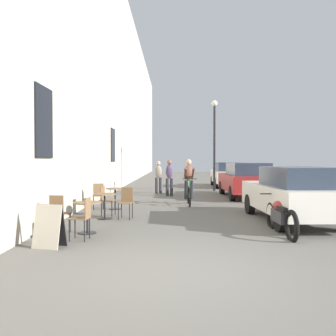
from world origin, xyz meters
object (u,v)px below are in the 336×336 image
pedestrian_mid (158,175)px  cafe_table_far (115,194)px  cafe_chair_far_toward_street (98,194)px  parked_car_nearest (294,193)px  cafe_chair_near_toward_street (59,211)px  cyclist_on_bicycle (189,183)px  pedestrian_near (169,176)px  street_lamp (214,134)px  sandwich_board_sign (50,226)px  parked_car_third (228,174)px  cafe_chair_mid_toward_wall (126,201)px  parked_car_second (246,180)px  cafe_chair_near_toward_wall (83,216)px  parked_motorcycle (281,216)px  cafe_table_mid (105,201)px  cafe_table_near (87,211)px  cafe_chair_mid_toward_street (106,199)px

pedestrian_mid → cafe_table_far: bearing=-102.2°
cafe_chair_far_toward_street → parked_car_nearest: bearing=-22.2°
cafe_chair_near_toward_street → cyclist_on_bicycle: (3.20, 5.33, 0.29)m
pedestrian_near → street_lamp: street_lamp is taller
sandwich_board_sign → parked_car_third: parked_car_third is taller
pedestrian_near → cafe_chair_far_toward_street: bearing=-118.2°
cafe_chair_mid_toward_wall → parked_car_third: 12.80m
pedestrian_near → parked_car_third: size_ratio=0.39×
pedestrian_near → street_lamp: (2.42, 2.84, 2.16)m
cafe_chair_mid_toward_wall → parked_car_second: (4.59, 5.69, 0.29)m
cafe_chair_near_toward_wall → street_lamp: bearing=70.7°
parked_car_third → street_lamp: bearing=-112.8°
cafe_chair_far_toward_street → sandwich_board_sign: cafe_chair_far_toward_street is taller
street_lamp → parked_car_second: street_lamp is taller
cafe_chair_far_toward_street → parked_car_third: 11.68m
parked_motorcycle → parked_car_nearest: bearing=62.0°
cafe_table_far → street_lamp: (4.23, 7.19, 2.59)m
cafe_chair_far_toward_street → parked_motorcycle: 6.32m
cafe_chair_near_toward_street → parked_car_second: (5.85, 7.82, 0.29)m
cafe_chair_near_toward_wall → pedestrian_mid: 10.50m
cafe_chair_near_toward_wall → parked_motorcycle: size_ratio=0.41×
pedestrian_near → parked_motorcycle: bearing=-72.4°
cafe_chair_near_toward_wall → street_lamp: (4.15, 11.84, 2.59)m
cafe_table_mid → pedestrian_mid: 7.86m
cafe_table_near → cyclist_on_bicycle: 5.85m
cafe_chair_mid_toward_street → cafe_chair_mid_toward_wall: (0.68, -0.52, 0.00)m
cafe_chair_near_toward_street → parked_car_third: (6.03, 14.01, 0.28)m
cafe_chair_far_toward_street → pedestrian_near: 5.04m
cafe_table_mid → pedestrian_near: (1.79, 6.33, 0.43)m
cafe_chair_near_toward_street → sandwich_board_sign: (0.22, -1.23, -0.10)m
pedestrian_mid → parked_car_nearest: bearing=-64.1°
cafe_table_mid → cafe_chair_mid_toward_wall: size_ratio=0.81×
cafe_chair_mid_toward_wall → parked_motorcycle: 4.32m
cafe_chair_mid_toward_street → parked_car_nearest: parked_car_nearest is taller
cafe_table_mid → cafe_chair_mid_toward_wall: (0.61, 0.08, -0.00)m
cafe_table_near → cafe_table_far: same height
cafe_chair_near_toward_wall → pedestrian_near: size_ratio=0.53×
pedestrian_near → cafe_table_near: bearing=-102.3°
cafe_table_far → pedestrian_mid: pedestrian_mid is taller
cafe_table_mid → pedestrian_near: bearing=74.2°
cafe_table_near → parked_car_nearest: parked_car_nearest is taller
cafe_chair_mid_toward_street → parked_car_nearest: size_ratio=0.21×
cyclist_on_bicycle → parked_motorcycle: bearing=-70.4°
cafe_chair_near_toward_wall → cafe_chair_mid_toward_wall: (0.55, 2.74, 0.00)m
cafe_chair_near_toward_street → cafe_table_mid: cafe_chair_near_toward_street is taller
cafe_chair_near_toward_street → cyclist_on_bicycle: size_ratio=0.51×
cafe_chair_far_toward_street → street_lamp: bearing=56.6°
parked_motorcycle → cafe_chair_far_toward_street: bearing=142.3°
cafe_table_near → parked_car_nearest: (5.23, 1.52, 0.26)m
parked_car_third → parked_motorcycle: parked_car_third is taller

